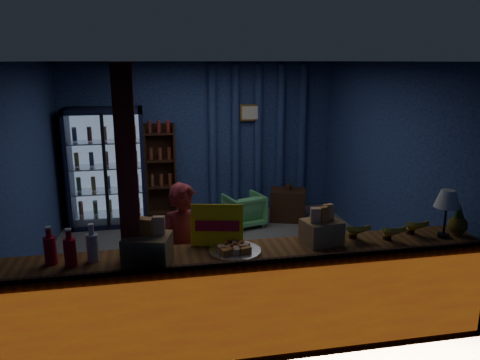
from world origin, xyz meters
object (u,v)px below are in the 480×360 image
(green_chair, at_px, (244,210))
(pastry_tray, at_px, (235,250))
(table_lamp, at_px, (447,201))
(shopkeeper, at_px, (185,253))

(green_chair, bearing_deg, pastry_tray, 60.66)
(green_chair, xyz_separation_m, pastry_tray, (-0.75, -3.26, 0.71))
(pastry_tray, distance_m, table_lamp, 2.07)
(green_chair, bearing_deg, shopkeeper, 50.27)
(pastry_tray, bearing_deg, table_lamp, -0.66)
(table_lamp, bearing_deg, pastry_tray, 179.34)
(pastry_tray, xyz_separation_m, table_lamp, (2.05, -0.02, 0.34))
(shopkeeper, xyz_separation_m, table_lamp, (2.45, -0.62, 0.60))
(shopkeeper, distance_m, pastry_tray, 0.76)
(shopkeeper, bearing_deg, table_lamp, -23.04)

